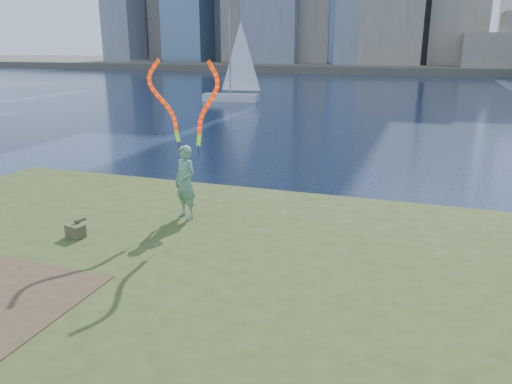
% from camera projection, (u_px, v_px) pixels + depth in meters
% --- Properties ---
extents(ground, '(320.00, 320.00, 0.00)m').
position_uv_depth(ground, '(185.00, 280.00, 11.10)').
color(ground, '#18243C').
rests_on(ground, ground).
extents(grassy_knoll, '(20.00, 18.00, 0.80)m').
position_uv_depth(grassy_knoll, '(127.00, 319.00, 8.92)').
color(grassy_knoll, '#384719').
rests_on(grassy_knoll, ground).
extents(far_shore, '(320.00, 40.00, 1.20)m').
position_uv_depth(far_shore, '(403.00, 66.00, 97.13)').
color(far_shore, '#4F4A3A').
rests_on(far_shore, ground).
extents(woman_with_ribbons, '(1.98, 0.88, 4.22)m').
position_uv_depth(woman_with_ribbons, '(186.00, 164.00, 12.34)').
color(woman_with_ribbons, '#166A32').
rests_on(woman_with_ribbons, grassy_knoll).
extents(canvas_bag, '(0.47, 0.53, 0.39)m').
position_uv_depth(canvas_bag, '(76.00, 230.00, 11.41)').
color(canvas_bag, '#474223').
rests_on(canvas_bag, grassy_knoll).
extents(sailboat, '(5.24, 2.15, 7.86)m').
position_uv_depth(sailboat, '(233.00, 86.00, 44.27)').
color(sailboat, silver).
rests_on(sailboat, ground).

